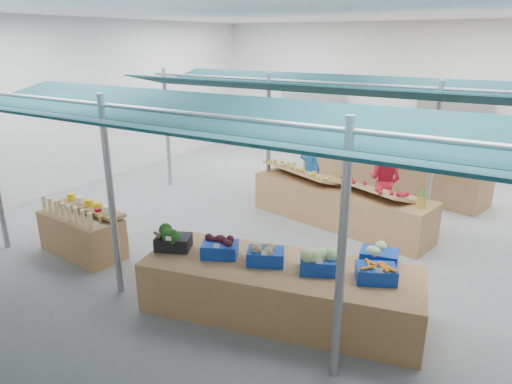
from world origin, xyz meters
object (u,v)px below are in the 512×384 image
fruit_counter (339,205)px  vendor_right (385,180)px  bottle_shelf (84,232)px  vendor_left (309,168)px  veg_counter (280,289)px

fruit_counter → vendor_right: size_ratio=2.50×
fruit_counter → vendor_right: bearing=72.8°
bottle_shelf → fruit_counter: (3.40, 3.64, 0.01)m
fruit_counter → vendor_left: bearing=148.9°
veg_counter → vendor_right: (0.08, 4.58, 0.40)m
veg_counter → fruit_counter: size_ratio=0.98×
vendor_left → vendor_right: (1.80, 0.00, 0.00)m
bottle_shelf → vendor_left: size_ratio=1.10×
veg_counter → vendor_left: vendor_left is taller
veg_counter → fruit_counter: fruit_counter is taller
fruit_counter → vendor_left: 1.67m
bottle_shelf → veg_counter: 3.92m
vendor_right → fruit_counter: bearing=72.8°
bottle_shelf → fruit_counter: size_ratio=0.44×
vendor_left → bottle_shelf: bearing=76.6°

